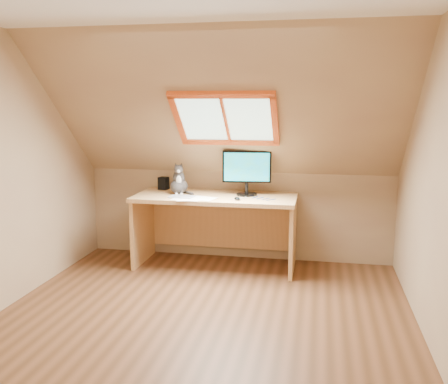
# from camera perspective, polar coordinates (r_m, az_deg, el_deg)

# --- Properties ---
(ground) EXTENTS (3.50, 3.50, 0.00)m
(ground) POSITION_cam_1_polar(r_m,az_deg,el_deg) (4.29, -2.51, -14.31)
(ground) COLOR brown
(ground) RESTS_ON ground
(room_shell) EXTENTS (3.52, 3.52, 2.41)m
(room_shell) POSITION_cam_1_polar(r_m,az_deg,el_deg) (3.83, -3.00, 4.98)
(room_shell) COLOR tan
(room_shell) RESTS_ON ground
(desk) EXTENTS (1.74, 0.76, 0.79)m
(desk) POSITION_cam_1_polar(r_m,az_deg,el_deg) (5.50, -0.81, -2.65)
(desk) COLOR #E0AA6A
(desk) RESTS_ON ground
(monitor) EXTENTS (0.52, 0.22, 0.48)m
(monitor) POSITION_cam_1_polar(r_m,az_deg,el_deg) (5.34, 2.62, 2.54)
(monitor) COLOR black
(monitor) RESTS_ON desk
(cat) EXTENTS (0.24, 0.27, 0.35)m
(cat) POSITION_cam_1_polar(r_m,az_deg,el_deg) (5.47, -5.18, 1.09)
(cat) COLOR #3A3533
(cat) RESTS_ON desk
(desk_speaker) EXTENTS (0.12, 0.12, 0.14)m
(desk_speaker) POSITION_cam_1_polar(r_m,az_deg,el_deg) (5.77, -6.92, 1.00)
(desk_speaker) COLOR black
(desk_speaker) RESTS_ON desk
(graphics_tablet) EXTENTS (0.27, 0.21, 0.01)m
(graphics_tablet) POSITION_cam_1_polar(r_m,az_deg,el_deg) (5.28, -4.81, -0.55)
(graphics_tablet) COLOR #B2B2B7
(graphics_tablet) RESTS_ON desk
(mouse) EXTENTS (0.08, 0.11, 0.03)m
(mouse) POSITION_cam_1_polar(r_m,az_deg,el_deg) (5.11, 1.50, -0.76)
(mouse) COLOR black
(mouse) RESTS_ON desk
(papers) EXTENTS (0.35, 0.30, 0.01)m
(papers) POSITION_cam_1_polar(r_m,az_deg,el_deg) (5.17, -3.53, -0.79)
(papers) COLOR white
(papers) RESTS_ON desk
(cables) EXTENTS (0.51, 0.26, 0.01)m
(cables) POSITION_cam_1_polar(r_m,az_deg,el_deg) (5.19, 3.41, -0.74)
(cables) COLOR silver
(cables) RESTS_ON desk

